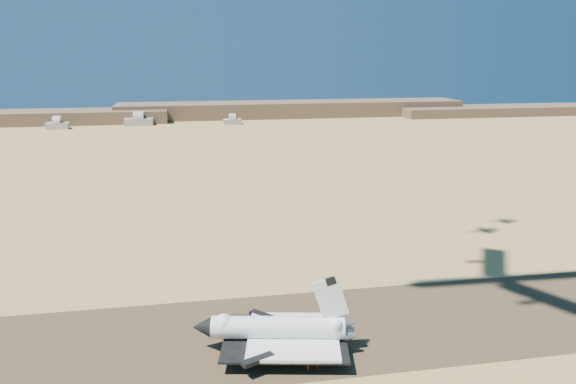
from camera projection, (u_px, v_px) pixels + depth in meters
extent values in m
plane|color=tan|center=(244.00, 336.00, 153.73)|extent=(1200.00, 1200.00, 0.00)
cube|color=#4D3D26|center=(244.00, 336.00, 153.72)|extent=(600.00, 50.00, 0.06)
cube|color=brown|center=(293.00, 109.00, 688.26)|extent=(420.00, 60.00, 18.00)
cube|color=brown|center=(514.00, 110.00, 710.92)|extent=(300.00, 60.00, 11.00)
cube|color=#A8A295|center=(58.00, 126.00, 576.05)|extent=(22.00, 14.00, 6.50)
cube|color=#A8A295|center=(139.00, 122.00, 604.65)|extent=(30.00, 15.00, 7.50)
cube|color=#A8A295|center=(232.00, 122.00, 613.36)|extent=(19.00, 12.50, 5.50)
cylinder|color=white|center=(277.00, 328.00, 145.27)|extent=(34.40, 12.50, 5.93)
cone|color=black|center=(203.00, 327.00, 145.50)|extent=(5.78, 6.46, 5.64)
sphere|color=white|center=(224.00, 324.00, 145.23)|extent=(5.51, 5.51, 5.51)
cube|color=white|center=(293.00, 336.00, 145.81)|extent=(27.86, 29.52, 0.95)
cube|color=black|center=(285.00, 338.00, 145.95)|extent=(36.17, 31.19, 0.53)
cube|color=white|center=(331.00, 298.00, 143.13)|extent=(9.77, 2.66, 12.20)
cylinder|color=gray|center=(224.00, 344.00, 146.55)|extent=(0.38, 0.38, 3.39)
cylinder|color=black|center=(225.00, 347.00, 146.82)|extent=(1.24, 0.70, 1.17)
cylinder|color=gray|center=(302.00, 355.00, 141.18)|extent=(0.38, 0.38, 3.39)
cylinder|color=black|center=(302.00, 359.00, 141.45)|extent=(1.24, 0.70, 1.17)
cylinder|color=gray|center=(301.00, 334.00, 151.46)|extent=(0.38, 0.38, 3.39)
cylinder|color=black|center=(301.00, 338.00, 151.73)|extent=(1.24, 0.70, 1.17)
imported|color=#D45B0C|center=(317.00, 365.00, 137.94)|extent=(0.45, 0.62, 1.56)
imported|color=#D45B0C|center=(320.00, 362.00, 138.96)|extent=(0.54, 0.94, 1.92)
imported|color=#D45B0C|center=(308.00, 368.00, 136.42)|extent=(1.25, 1.12, 1.92)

